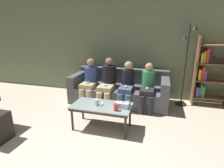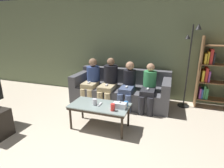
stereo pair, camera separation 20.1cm
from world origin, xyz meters
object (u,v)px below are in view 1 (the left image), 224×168
object	(u,v)px
tissue_box	(122,105)
seated_person_right_end	(148,86)
coffee_table	(102,107)
cup_near_right	(128,103)
seated_person_mid_right	(127,84)
game_remote	(102,105)
cup_far_center	(97,102)
bookshelf	(208,73)
standing_lamp	(187,58)
seated_person_mid_left	(108,81)
couch	(120,90)
cup_near_left	(116,107)
seated_person_left_end	(90,79)

from	to	relation	value
tissue_box	seated_person_right_end	distance (m)	1.17
coffee_table	cup_near_right	bearing A→B (deg)	12.60
cup_near_right	seated_person_mid_right	xyz separation A→B (m)	(-0.21, 1.00, 0.05)
coffee_table	game_remote	distance (m)	0.06
cup_far_center	game_remote	size ratio (longest dim) A/B	0.74
bookshelf	standing_lamp	distance (m)	0.64
cup_far_center	tissue_box	world-z (taller)	tissue_box
seated_person_mid_left	standing_lamp	bearing A→B (deg)	13.37
game_remote	couch	bearing A→B (deg)	89.50
tissue_box	bookshelf	distance (m)	2.38
game_remote	standing_lamp	bearing A→B (deg)	45.28
game_remote	coffee_table	bearing A→B (deg)	-94.91
couch	tissue_box	bearing A→B (deg)	-74.90
cup_far_center	seated_person_mid_left	distance (m)	1.15
coffee_table	cup_near_left	bearing A→B (deg)	-26.23
coffee_table	cup_far_center	xyz separation A→B (m)	(-0.08, -0.02, 0.10)
tissue_box	seated_person_mid_left	distance (m)	1.29
tissue_box	seated_person_left_end	xyz separation A→B (m)	(-1.07, 1.15, 0.07)
game_remote	seated_person_left_end	size ratio (longest dim) A/B	0.14
cup_near_left	standing_lamp	size ratio (longest dim) A/B	0.06
game_remote	bookshelf	xyz separation A→B (m)	(2.03, 1.67, 0.33)
couch	seated_person_right_end	bearing A→B (deg)	-19.19
bookshelf	standing_lamp	size ratio (longest dim) A/B	0.87
couch	seated_person_right_end	xyz separation A→B (m)	(0.70, -0.24, 0.25)
coffee_table	seated_person_mid_right	distance (m)	1.13
standing_lamp	seated_person_left_end	world-z (taller)	standing_lamp
coffee_table	bookshelf	xyz separation A→B (m)	(2.03, 1.67, 0.38)
cup_near_right	bookshelf	xyz separation A→B (m)	(1.58, 1.57, 0.29)
cup_far_center	seated_person_left_end	world-z (taller)	seated_person_left_end
couch	bookshelf	xyz separation A→B (m)	(2.02, 0.33, 0.50)
standing_lamp	seated_person_mid_right	size ratio (longest dim) A/B	1.78
cup_near_right	seated_person_right_end	world-z (taller)	seated_person_right_end
tissue_box	game_remote	distance (m)	0.38
standing_lamp	seated_person_mid_left	world-z (taller)	standing_lamp
game_remote	seated_person_mid_right	xyz separation A→B (m)	(0.25, 1.10, 0.08)
cup_near_right	bookshelf	world-z (taller)	bookshelf
couch	bookshelf	distance (m)	2.11
coffee_table	standing_lamp	world-z (taller)	standing_lamp
tissue_box	bookshelf	size ratio (longest dim) A/B	0.14
couch	tissue_box	xyz separation A→B (m)	(0.37, -1.36, 0.22)
cup_near_left	seated_person_mid_left	world-z (taller)	seated_person_mid_left
cup_near_left	seated_person_left_end	distance (m)	1.61
couch	game_remote	distance (m)	1.35
seated_person_left_end	seated_person_mid_left	world-z (taller)	seated_person_mid_left
coffee_table	seated_person_left_end	world-z (taller)	seated_person_left_end
cup_near_right	tissue_box	xyz separation A→B (m)	(-0.08, -0.12, 0.01)
bookshelf	seated_person_right_end	world-z (taller)	bookshelf
seated_person_right_end	tissue_box	bearing A→B (deg)	-106.65
cup_far_center	seated_person_mid_right	distance (m)	1.17
couch	seated_person_mid_left	xyz separation A→B (m)	(-0.23, -0.22, 0.30)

